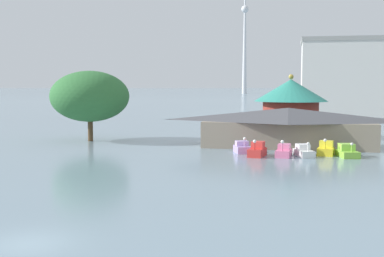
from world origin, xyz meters
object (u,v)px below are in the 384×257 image
shoreline_tree_tall_left (90,96)px  pedal_boat_lime (347,152)px  background_building_block (362,77)px  pedal_boat_lavender (242,148)px  distant_broadcast_tower (245,19)px  pedal_boat_red (257,150)px  pedal_boat_pink (284,151)px  pedal_boat_white (304,151)px  boathouse (288,126)px  green_roof_pavilion (291,104)px  pedal_boat_yellow (326,149)px

shoreline_tree_tall_left → pedal_boat_lime: bearing=-15.3°
background_building_block → pedal_boat_lavender: bearing=-106.7°
pedal_boat_lime → distant_broadcast_tower: distant_broadcast_tower is taller
pedal_boat_red → pedal_boat_pink: (2.65, 0.34, -0.08)m
pedal_boat_white → boathouse: 8.09m
pedal_boat_lavender → background_building_block: (21.07, 70.44, 8.50)m
pedal_boat_lavender → shoreline_tree_tall_left: (-20.37, 7.33, 5.27)m
pedal_boat_pink → green_roof_pavilion: green_roof_pavilion is taller
pedal_boat_pink → green_roof_pavilion: (0.56, 19.69, 4.05)m
boathouse → background_building_block: (16.33, 64.24, 6.61)m
pedal_boat_pink → background_building_block: background_building_block is taller
boathouse → shoreline_tree_tall_left: size_ratio=2.09×
background_building_block → distant_broadcast_tower: distant_broadcast_tower is taller
boathouse → green_roof_pavilion: bearing=88.8°
pedal_boat_pink → pedal_boat_white: size_ratio=0.91×
pedal_boat_yellow → green_roof_pavilion: bearing=-157.7°
green_roof_pavilion → pedal_boat_lavender: bearing=-105.8°
pedal_boat_white → shoreline_tree_tall_left: (-26.77, 8.82, 5.29)m
pedal_boat_white → boathouse: boathouse is taller
pedal_boat_white → pedal_boat_lime: 4.32m
distant_broadcast_tower → background_building_block: bearing=-79.1°
pedal_boat_red → shoreline_tree_tall_left: 24.73m
pedal_boat_pink → pedal_boat_yellow: (4.28, 1.82, 0.08)m
pedal_boat_red → green_roof_pavilion: 20.66m
pedal_boat_red → boathouse: bearing=170.6°
boathouse → shoreline_tree_tall_left: (-25.11, 1.13, 3.37)m
pedal_boat_pink → green_roof_pavilion: size_ratio=0.29×
pedal_boat_yellow → pedal_boat_red: bearing=-62.2°
pedal_boat_lime → pedal_boat_yellow: bearing=-127.5°
pedal_boat_lavender → shoreline_tree_tall_left: size_ratio=0.27×
pedal_boat_yellow → distant_broadcast_tower: size_ratio=0.02×
pedal_boat_yellow → distant_broadcast_tower: distant_broadcast_tower is taller
pedal_boat_pink → shoreline_tree_tall_left: (-24.78, 9.40, 5.26)m
green_roof_pavilion → background_building_block: size_ratio=0.36×
pedal_boat_white → boathouse: size_ratio=0.15×
shoreline_tree_tall_left → distant_broadcast_tower: 343.59m
pedal_boat_yellow → green_roof_pavilion: 18.68m
shoreline_tree_tall_left → distant_broadcast_tower: size_ratio=0.07×
pedal_boat_lavender → pedal_boat_lime: (10.71, -1.17, 0.01)m
pedal_boat_white → distant_broadcast_tower: distant_broadcast_tower is taller
pedal_boat_lime → green_roof_pavilion: green_roof_pavilion is taller
pedal_boat_pink → boathouse: bearing=-175.6°
boathouse → shoreline_tree_tall_left: bearing=177.4°
pedal_boat_red → distant_broadcast_tower: size_ratio=0.02×
pedal_boat_red → shoreline_tree_tall_left: bearing=-104.1°
pedal_boat_pink → distant_broadcast_tower: distant_broadcast_tower is taller
pedal_boat_lavender → pedal_boat_red: 2.98m
boathouse → green_roof_pavilion: size_ratio=2.08×
green_roof_pavilion → distant_broadcast_tower: bearing=96.4°
green_roof_pavilion → background_building_block: bearing=73.1°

